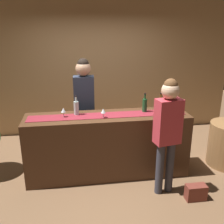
{
  "coord_description": "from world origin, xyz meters",
  "views": [
    {
      "loc": [
        -0.49,
        -3.68,
        2.29
      ],
      "look_at": [
        0.07,
        0.0,
        1.04
      ],
      "focal_mm": 41.85,
      "sensor_mm": 36.0,
      "label": 1
    }
  ],
  "objects_px": {
    "wine_glass_near_customer": "(63,110)",
    "wine_glass_mid_counter": "(103,111)",
    "handbag": "(196,192)",
    "wine_bottle_clear": "(76,108)",
    "bartender": "(84,98)",
    "wine_bottle_green": "(145,105)",
    "wine_bottle_amber": "(160,105)",
    "customer_sipping": "(168,126)"
  },
  "relations": [
    {
      "from": "wine_glass_mid_counter",
      "to": "bartender",
      "type": "distance_m",
      "value": 0.73
    },
    {
      "from": "wine_bottle_amber",
      "to": "handbag",
      "type": "distance_m",
      "value": 1.37
    },
    {
      "from": "wine_bottle_green",
      "to": "customer_sipping",
      "type": "bearing_deg",
      "value": -79.15
    },
    {
      "from": "wine_bottle_green",
      "to": "customer_sipping",
      "type": "height_order",
      "value": "customer_sipping"
    },
    {
      "from": "wine_bottle_amber",
      "to": "customer_sipping",
      "type": "xyz_separation_m",
      "value": [
        -0.11,
        -0.66,
        -0.09
      ]
    },
    {
      "from": "wine_glass_near_customer",
      "to": "bartender",
      "type": "xyz_separation_m",
      "value": [
        0.33,
        0.56,
        0.02
      ]
    },
    {
      "from": "wine_glass_near_customer",
      "to": "customer_sipping",
      "type": "bearing_deg",
      "value": -24.27
    },
    {
      "from": "handbag",
      "to": "bartender",
      "type": "bearing_deg",
      "value": 134.82
    },
    {
      "from": "bartender",
      "to": "handbag",
      "type": "height_order",
      "value": "bartender"
    },
    {
      "from": "customer_sipping",
      "to": "handbag",
      "type": "xyz_separation_m",
      "value": [
        0.38,
        -0.24,
        -0.91
      ]
    },
    {
      "from": "wine_glass_mid_counter",
      "to": "handbag",
      "type": "distance_m",
      "value": 1.71
    },
    {
      "from": "customer_sipping",
      "to": "bartender",
      "type": "bearing_deg",
      "value": 121.34
    },
    {
      "from": "wine_bottle_clear",
      "to": "handbag",
      "type": "bearing_deg",
      "value": -31.12
    },
    {
      "from": "customer_sipping",
      "to": "wine_glass_near_customer",
      "type": "bearing_deg",
      "value": 145.68
    },
    {
      "from": "wine_bottle_clear",
      "to": "handbag",
      "type": "xyz_separation_m",
      "value": [
        1.56,
        -0.94,
        -1.0
      ]
    },
    {
      "from": "wine_bottle_amber",
      "to": "wine_glass_near_customer",
      "type": "bearing_deg",
      "value": -178.46
    },
    {
      "from": "wine_glass_near_customer",
      "to": "handbag",
      "type": "xyz_separation_m",
      "value": [
        1.76,
        -0.87,
        -0.99
      ]
    },
    {
      "from": "wine_bottle_green",
      "to": "bartender",
      "type": "distance_m",
      "value": 1.04
    },
    {
      "from": "wine_bottle_green",
      "to": "customer_sipping",
      "type": "relative_size",
      "value": 0.18
    },
    {
      "from": "customer_sipping",
      "to": "handbag",
      "type": "distance_m",
      "value": 1.01
    },
    {
      "from": "wine_glass_mid_counter",
      "to": "handbag",
      "type": "bearing_deg",
      "value": -32.18
    },
    {
      "from": "wine_bottle_green",
      "to": "handbag",
      "type": "distance_m",
      "value": 1.45
    },
    {
      "from": "wine_bottle_clear",
      "to": "handbag",
      "type": "distance_m",
      "value": 2.08
    },
    {
      "from": "wine_bottle_amber",
      "to": "wine_glass_near_customer",
      "type": "distance_m",
      "value": 1.49
    },
    {
      "from": "wine_glass_near_customer",
      "to": "customer_sipping",
      "type": "distance_m",
      "value": 1.51
    },
    {
      "from": "customer_sipping",
      "to": "handbag",
      "type": "relative_size",
      "value": 5.91
    },
    {
      "from": "wine_glass_near_customer",
      "to": "wine_glass_mid_counter",
      "type": "relative_size",
      "value": 1.0
    },
    {
      "from": "wine_glass_near_customer",
      "to": "wine_glass_mid_counter",
      "type": "distance_m",
      "value": 0.59
    },
    {
      "from": "wine_bottle_clear",
      "to": "wine_glass_near_customer",
      "type": "distance_m",
      "value": 0.21
    },
    {
      "from": "wine_glass_mid_counter",
      "to": "bartender",
      "type": "xyz_separation_m",
      "value": [
        -0.24,
        0.69,
        0.02
      ]
    },
    {
      "from": "wine_glass_mid_counter",
      "to": "bartender",
      "type": "bearing_deg",
      "value": 109.34
    },
    {
      "from": "wine_bottle_amber",
      "to": "wine_bottle_clear",
      "type": "bearing_deg",
      "value": 178.32
    },
    {
      "from": "wine_bottle_clear",
      "to": "customer_sipping",
      "type": "bearing_deg",
      "value": -30.51
    },
    {
      "from": "wine_bottle_clear",
      "to": "wine_glass_mid_counter",
      "type": "relative_size",
      "value": 2.1
    },
    {
      "from": "wine_glass_mid_counter",
      "to": "bartender",
      "type": "height_order",
      "value": "bartender"
    },
    {
      "from": "wine_bottle_green",
      "to": "wine_glass_mid_counter",
      "type": "relative_size",
      "value": 2.1
    },
    {
      "from": "wine_bottle_amber",
      "to": "handbag",
      "type": "bearing_deg",
      "value": -73.81
    },
    {
      "from": "wine_glass_mid_counter",
      "to": "customer_sipping",
      "type": "height_order",
      "value": "customer_sipping"
    },
    {
      "from": "bartender",
      "to": "handbag",
      "type": "bearing_deg",
      "value": 138.29
    },
    {
      "from": "wine_bottle_clear",
      "to": "wine_glass_near_customer",
      "type": "bearing_deg",
      "value": -157.7
    },
    {
      "from": "wine_glass_near_customer",
      "to": "bartender",
      "type": "distance_m",
      "value": 0.66
    },
    {
      "from": "wine_bottle_amber",
      "to": "bartender",
      "type": "relative_size",
      "value": 0.17
    }
  ]
}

